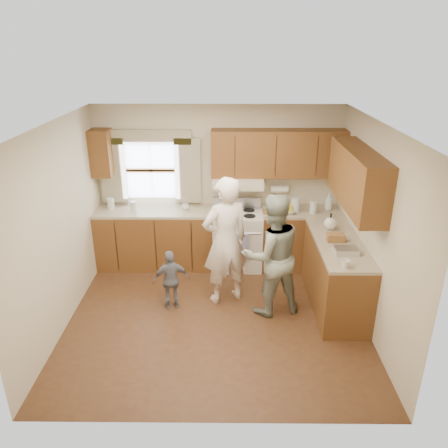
{
  "coord_description": "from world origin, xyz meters",
  "views": [
    {
      "loc": [
        0.15,
        -4.83,
        3.35
      ],
      "look_at": [
        0.1,
        0.4,
        1.15
      ],
      "focal_mm": 35.0,
      "sensor_mm": 36.0,
      "label": 1
    }
  ],
  "objects_px": {
    "woman_left": "(225,241)",
    "woman_right": "(272,255)",
    "stove": "(237,239)",
    "child": "(171,280)"
  },
  "relations": [
    {
      "from": "woman_left",
      "to": "woman_right",
      "type": "distance_m",
      "value": 0.66
    },
    {
      "from": "stove",
      "to": "woman_right",
      "type": "xyz_separation_m",
      "value": [
        0.41,
        -1.28,
        0.36
      ]
    },
    {
      "from": "stove",
      "to": "woman_left",
      "type": "bearing_deg",
      "value": -100.16
    },
    {
      "from": "woman_left",
      "to": "woman_right",
      "type": "bearing_deg",
      "value": 130.12
    },
    {
      "from": "stove",
      "to": "woman_right",
      "type": "bearing_deg",
      "value": -72.2
    },
    {
      "from": "child",
      "to": "woman_right",
      "type": "bearing_deg",
      "value": 163.94
    },
    {
      "from": "woman_right",
      "to": "stove",
      "type": "bearing_deg",
      "value": -88.18
    },
    {
      "from": "woman_right",
      "to": "child",
      "type": "xyz_separation_m",
      "value": [
        -1.31,
        0.06,
        -0.4
      ]
    },
    {
      "from": "woman_left",
      "to": "stove",
      "type": "bearing_deg",
      "value": -125.5
    },
    {
      "from": "stove",
      "to": "woman_left",
      "type": "xyz_separation_m",
      "value": [
        -0.18,
        -1.01,
        0.43
      ]
    }
  ]
}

